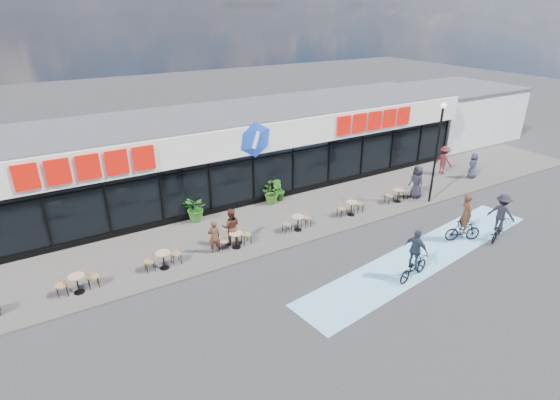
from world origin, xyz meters
name	(u,v)px	position (x,y,z in m)	size (l,w,h in m)	color
ground	(331,265)	(0.00, 0.00, 0.00)	(120.00, 120.00, 0.00)	#28282B
sidewalk	(277,222)	(0.00, 4.50, 0.05)	(44.00, 5.00, 0.10)	#4F4946
bike_lane	(425,255)	(4.00, -1.50, 0.01)	(14.00, 2.20, 0.01)	#75B6DD
building	(230,150)	(0.00, 9.93, 2.34)	(30.60, 6.57, 4.75)	black
neighbour_building	(452,112)	(20.50, 11.00, 2.06)	(9.20, 7.20, 4.11)	white
lamp_post	(437,145)	(8.47, 2.30, 3.32)	(0.28, 0.28, 5.46)	black
bistro_set_1	(77,281)	(-9.47, 3.27, 0.56)	(1.54, 0.62, 0.90)	tan
bistro_set_2	(163,258)	(-6.19, 3.27, 0.56)	(1.54, 0.62, 0.90)	tan
bistro_set_3	(235,238)	(-2.91, 3.27, 0.56)	(1.54, 0.62, 0.90)	tan
bistro_set_4	(297,221)	(0.38, 3.27, 0.56)	(1.54, 0.62, 0.90)	tan
bistro_set_5	(350,206)	(3.66, 3.27, 0.56)	(1.54, 0.62, 0.90)	tan
bistro_set_6	(397,193)	(6.94, 3.27, 0.56)	(1.54, 0.62, 0.90)	tan
potted_plant_left	(196,208)	(-3.44, 6.63, 0.78)	(1.22, 1.05, 1.35)	#296A1E
potted_plant_mid	(270,193)	(0.79, 6.60, 0.71)	(1.10, 0.95, 1.22)	#31631C
potted_plant_right	(279,190)	(1.41, 6.73, 0.68)	(0.64, 0.52, 1.16)	#255E1B
patron_left	(214,237)	(-3.88, 3.31, 0.87)	(0.56, 0.37, 1.54)	#502C1C
patron_right	(231,227)	(-2.94, 3.59, 0.97)	(0.85, 0.66, 1.75)	#4C281B
pedestrian_a	(417,182)	(8.21, 3.10, 1.05)	(0.93, 0.60, 1.90)	black
pedestrian_b	(444,160)	(12.65, 4.99, 1.00)	(1.17, 0.67, 1.81)	#501C1D
pedestrian_c	(473,165)	(13.63, 3.53, 0.91)	(0.79, 0.52, 1.62)	#2C3345
cyclist_a	(500,220)	(8.03, -2.16, 0.97)	(1.93, 1.34, 2.26)	black
cyclist_b	(464,223)	(6.51, -1.42, 0.88)	(1.72, 1.13, 2.34)	black
cyclist_c	(414,261)	(2.23, -2.46, 0.81)	(1.90, 1.07, 2.17)	black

